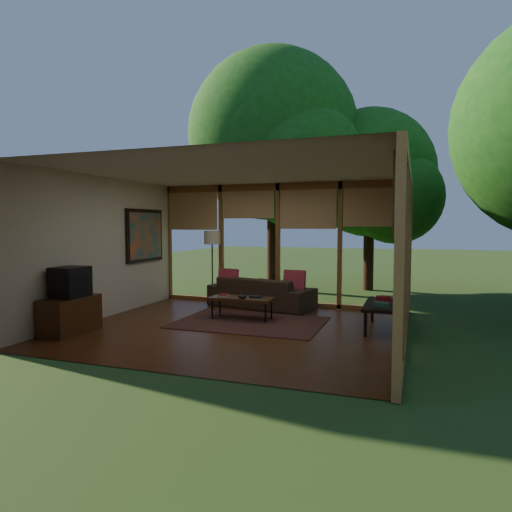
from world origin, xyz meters
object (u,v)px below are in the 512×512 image
at_px(coffee_table, 242,299).
at_px(sofa, 261,292).
at_px(floor_lamp, 212,242).
at_px(media_cabinet, 70,315).
at_px(side_console, 383,306).
at_px(television, 70,282).

bearing_deg(coffee_table, sofa, 92.28).
relative_size(sofa, floor_lamp, 1.38).
height_order(media_cabinet, side_console, media_cabinet).
distance_m(sofa, media_cabinet, 3.93).
bearing_deg(side_console, floor_lamp, 160.32).
bearing_deg(coffee_table, side_console, 0.82).
xyz_separation_m(sofa, side_console, (2.62, -1.26, 0.08)).
height_order(sofa, media_cabinet, sofa).
height_order(media_cabinet, floor_lamp, floor_lamp).
xyz_separation_m(sofa, media_cabinet, (-2.25, -3.22, -0.03)).
height_order(television, coffee_table, television).
height_order(television, floor_lamp, floor_lamp).
bearing_deg(side_console, media_cabinet, -158.06).
bearing_deg(floor_lamp, side_console, -19.68).
distance_m(floor_lamp, side_console, 4.19).
relative_size(television, floor_lamp, 0.33).
distance_m(media_cabinet, floor_lamp, 3.66).
bearing_deg(television, floor_lamp, 72.93).
distance_m(sofa, television, 3.95).
bearing_deg(sofa, coffee_table, 103.99).
xyz_separation_m(media_cabinet, floor_lamp, (1.04, 3.33, 1.11)).
bearing_deg(sofa, floor_lamp, 6.44).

